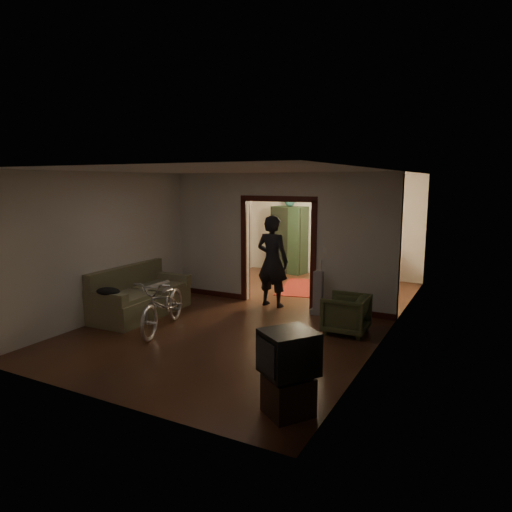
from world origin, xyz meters
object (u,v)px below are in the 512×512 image
Objects in this scene: sofa at (141,291)px; bicycle at (164,304)px; person at (272,261)px; locker at (289,240)px; desk at (370,266)px; armchair at (346,314)px.

sofa is 1.11m from bicycle.
bicycle is (0.98, -0.52, -0.00)m from sofa.
sofa is 1.07× the size of person.
locker reaches higher than sofa.
sofa is 1.88× the size of desk.
bicycle is 6.10m from desk.
bicycle is at bearing -122.37° from desk.
person reaches higher than sofa.
desk is (-0.64, 4.32, 0.07)m from armchair.
desk is (2.28, 5.65, -0.06)m from bicycle.
armchair is 0.68× the size of desk.
bicycle is 0.93× the size of person.
person reaches higher than locker.
person reaches higher than bicycle.
armchair is 0.39× the size of locker.
sofa is at bearing -89.63° from locker.
bicycle is at bearing 69.30° from person.
locker is (-1.12, 3.48, -0.01)m from person.
desk is at bearing 6.70° from locker.
desk is (3.26, 5.13, -0.07)m from sofa.
locker reaches higher than desk.
locker is at bearing -146.68° from armchair.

